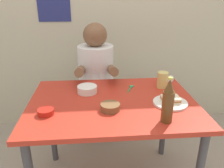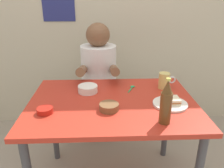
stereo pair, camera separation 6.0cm
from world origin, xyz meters
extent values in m
cube|color=#BCB299|center=(0.00, 1.05, 1.30)|extent=(4.40, 0.08, 2.60)
cube|color=#B72D1E|center=(0.00, 0.00, 0.72)|extent=(1.10, 0.80, 0.03)
cylinder|color=#3F3F44|center=(-0.49, 0.34, 0.35)|extent=(0.05, 0.05, 0.71)
cylinder|color=#3F3F44|center=(0.49, 0.34, 0.35)|extent=(0.05, 0.05, 0.71)
cylinder|color=#4C4C51|center=(-0.10, 0.63, 0.21)|extent=(0.08, 0.08, 0.41)
cylinder|color=brown|center=(-0.10, 0.63, 0.43)|extent=(0.34, 0.34, 0.04)
cylinder|color=white|center=(-0.10, 0.63, 0.71)|extent=(0.32, 0.32, 0.52)
sphere|color=brown|center=(-0.10, 0.63, 1.06)|extent=(0.21, 0.21, 0.21)
cylinder|color=brown|center=(-0.23, 0.38, 0.82)|extent=(0.07, 0.31, 0.14)
cylinder|color=brown|center=(0.03, 0.38, 0.82)|extent=(0.07, 0.31, 0.14)
cylinder|color=silver|center=(0.37, -0.07, 0.75)|extent=(0.22, 0.22, 0.01)
cube|color=beige|center=(0.37, -0.07, 0.76)|extent=(0.11, 0.09, 0.01)
cube|color=#9E592D|center=(0.37, -0.07, 0.77)|extent=(0.11, 0.09, 0.01)
cube|color=beige|center=(0.37, -0.07, 0.78)|extent=(0.11, 0.09, 0.01)
cylinder|color=#D1BC66|center=(0.39, 0.20, 0.80)|extent=(0.08, 0.08, 0.12)
torus|color=silver|center=(0.45, 0.20, 0.81)|extent=(0.06, 0.01, 0.06)
cylinder|color=#593819|center=(0.28, -0.28, 0.83)|extent=(0.06, 0.06, 0.18)
cone|color=#593819|center=(0.28, -0.28, 0.95)|extent=(0.05, 0.05, 0.07)
cylinder|color=#BFB74C|center=(0.28, -0.28, 1.00)|extent=(0.03, 0.03, 0.01)
cylinder|color=#B21E14|center=(-0.41, -0.14, 0.76)|extent=(0.10, 0.10, 0.03)
cylinder|color=maroon|center=(-0.41, -0.14, 0.76)|extent=(0.08, 0.08, 0.02)
cylinder|color=silver|center=(-0.17, 0.15, 0.77)|extent=(0.14, 0.14, 0.05)
cylinder|color=tan|center=(-0.17, 0.15, 0.78)|extent=(0.11, 0.11, 0.02)
cylinder|color=brown|center=(-0.03, -0.12, 0.76)|extent=(0.12, 0.12, 0.04)
cylinder|color=brown|center=(-0.03, -0.12, 0.77)|extent=(0.10, 0.10, 0.02)
cylinder|color=#26A559|center=(0.14, 0.17, 0.74)|extent=(0.05, 0.10, 0.01)
ellipsoid|color=#26A559|center=(0.16, 0.22, 0.75)|extent=(0.04, 0.02, 0.01)
camera|label=1|loc=(-0.12, -1.34, 1.41)|focal=36.12mm
camera|label=2|loc=(-0.06, -1.34, 1.41)|focal=36.12mm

